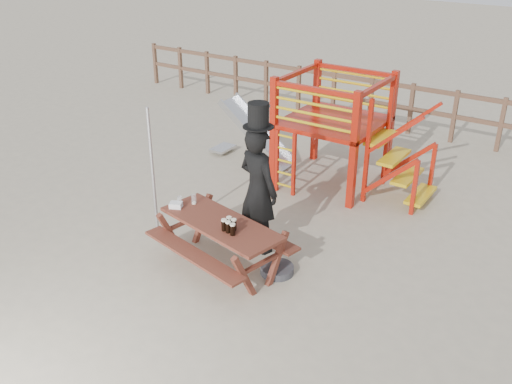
# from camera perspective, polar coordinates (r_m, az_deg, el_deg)

# --- Properties ---
(ground) EXTENTS (60.00, 60.00, 0.00)m
(ground) POSITION_cam_1_polar(r_m,az_deg,el_deg) (8.58, -5.01, -6.94)
(ground) COLOR #B2A58A
(ground) RESTS_ON ground
(back_fence) EXTENTS (15.09, 0.09, 1.20)m
(back_fence) POSITION_cam_1_polar(r_m,az_deg,el_deg) (13.91, 13.34, 8.97)
(back_fence) COLOR brown
(back_fence) RESTS_ON ground
(playground_fort) EXTENTS (4.71, 1.84, 2.10)m
(playground_fort) POSITION_cam_1_polar(r_m,az_deg,el_deg) (10.77, 7.31, 6.39)
(playground_fort) COLOR #A9190B
(playground_fort) RESTS_ON ground
(picnic_table) EXTENTS (2.13, 1.67, 0.74)m
(picnic_table) POSITION_cam_1_polar(r_m,az_deg,el_deg) (8.22, -3.50, -4.65)
(picnic_table) COLOR brown
(picnic_table) RESTS_ON ground
(man_with_hat) EXTENTS (0.81, 0.63, 2.32)m
(man_with_hat) POSITION_cam_1_polar(r_m,az_deg,el_deg) (8.39, 0.22, 0.53)
(man_with_hat) COLOR black
(man_with_hat) RESTS_ON ground
(metal_pole) EXTENTS (0.05, 0.05, 2.19)m
(metal_pole) POSITION_cam_1_polar(r_m,az_deg,el_deg) (8.71, -10.25, 1.46)
(metal_pole) COLOR #B2B2B7
(metal_pole) RESTS_ON ground
(parasol_base) EXTENTS (0.48, 0.48, 0.20)m
(parasol_base) POSITION_cam_1_polar(r_m,az_deg,el_deg) (8.27, 2.12, -7.75)
(parasol_base) COLOR #37373C
(parasol_base) RESTS_ON ground
(paper_bag) EXTENTS (0.22, 0.20, 0.08)m
(paper_bag) POSITION_cam_1_polar(r_m,az_deg,el_deg) (8.52, -8.02, -1.30)
(paper_bag) COLOR white
(paper_bag) RESTS_ON picnic_table
(stout_pints) EXTENTS (0.25, 0.21, 0.17)m
(stout_pints) POSITION_cam_1_polar(r_m,az_deg,el_deg) (7.80, -2.66, -3.37)
(stout_pints) COLOR black
(stout_pints) RESTS_ON picnic_table
(empty_glasses) EXTENTS (0.21, 0.24, 0.15)m
(empty_glasses) POSITION_cam_1_polar(r_m,az_deg,el_deg) (8.57, -6.93, -0.85)
(empty_glasses) COLOR silver
(empty_glasses) RESTS_ON picnic_table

